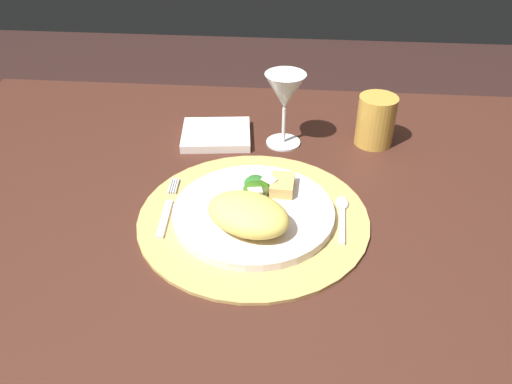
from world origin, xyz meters
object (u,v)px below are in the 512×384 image
Objects in this scene: fork at (167,209)px; spoon at (342,212)px; napkin at (216,135)px; amber_tumbler at (376,121)px; wine_glass at (285,94)px; dining_table at (229,256)px; dinner_plate at (253,212)px.

spoon is at bearing 3.65° from fork.
fork is 1.16× the size of napkin.
napkin is 0.33m from amber_tumbler.
wine_glass reaches higher than amber_tumbler.
dining_table is at bearing -76.11° from napkin.
amber_tumbler is (0.29, 0.19, 0.23)m from dining_table.
dinner_plate is 0.36m from amber_tumbler.
dining_table is 0.22m from dinner_plate.
fork is 1.30× the size of spoon.
amber_tumbler is at bearing 50.76° from dinner_plate.
wine_glass is 1.48× the size of amber_tumbler.
fork is 1.08× the size of wine_glass.
dinner_plate is 0.29m from napkin.
dining_table is 7.81× the size of fork.
wine_glass is at bearing 114.94° from spoon.
dinner_plate reaches higher than dining_table.
spoon is at bearing -44.14° from napkin.
napkin is at bearing 176.48° from wine_glass.
fork is at bearing 178.94° from dinner_plate.
wine_glass is (0.10, 0.17, 0.29)m from dining_table.
wine_glass is at bearing -174.35° from amber_tumbler.
spoon reaches higher than dining_table.
spoon is 0.28m from wine_glass.
dining_table is 0.41m from amber_tumbler.
dinner_plate is at bearing -68.80° from napkin.
dining_table is 0.26m from napkin.
wine_glass is at bearing 81.37° from dinner_plate.
dining_table is 10.17× the size of spoon.
dining_table is 0.22m from fork.
dinner_plate is 2.63× the size of amber_tumbler.
dinner_plate is (0.06, -0.09, 0.19)m from dining_table.
spoon is 0.89× the size of napkin.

